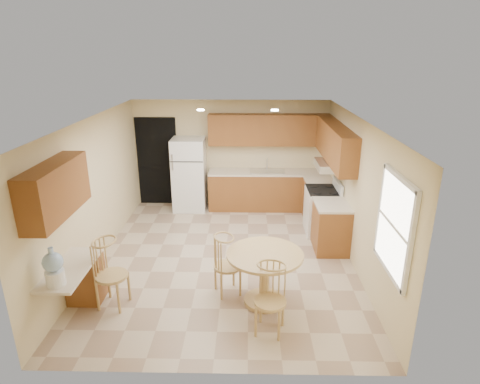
{
  "coord_description": "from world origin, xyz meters",
  "views": [
    {
      "loc": [
        0.4,
        -6.43,
        3.56
      ],
      "look_at": [
        0.26,
        0.3,
        1.16
      ],
      "focal_mm": 30.0,
      "sensor_mm": 36.0,
      "label": 1
    }
  ],
  "objects_px": {
    "refrigerator": "(189,174)",
    "chair_table_b": "(271,297)",
    "stove": "(322,210)",
    "dining_table": "(264,271)",
    "chair_table_a": "(227,262)",
    "chair_desk": "(108,271)",
    "water_crock": "(54,268)"
  },
  "relations": [
    {
      "from": "chair_table_b",
      "to": "chair_desk",
      "type": "bearing_deg",
      "value": 0.8
    },
    {
      "from": "refrigerator",
      "to": "water_crock",
      "type": "xyz_separation_m",
      "value": [
        -1.05,
        -4.52,
        0.16
      ]
    },
    {
      "from": "stove",
      "to": "chair_table_a",
      "type": "relative_size",
      "value": 1.15
    },
    {
      "from": "chair_table_a",
      "to": "refrigerator",
      "type": "bearing_deg",
      "value": 174.66
    },
    {
      "from": "stove",
      "to": "chair_table_a",
      "type": "height_order",
      "value": "stove"
    },
    {
      "from": "stove",
      "to": "chair_table_b",
      "type": "relative_size",
      "value": 1.13
    },
    {
      "from": "refrigerator",
      "to": "chair_table_b",
      "type": "relative_size",
      "value": 1.74
    },
    {
      "from": "stove",
      "to": "dining_table",
      "type": "height_order",
      "value": "stove"
    },
    {
      "from": "chair_table_b",
      "to": "water_crock",
      "type": "bearing_deg",
      "value": 14.94
    },
    {
      "from": "dining_table",
      "to": "chair_desk",
      "type": "distance_m",
      "value": 2.21
    },
    {
      "from": "chair_table_a",
      "to": "water_crock",
      "type": "bearing_deg",
      "value": -87.49
    },
    {
      "from": "stove",
      "to": "dining_table",
      "type": "bearing_deg",
      "value": -116.89
    },
    {
      "from": "refrigerator",
      "to": "dining_table",
      "type": "xyz_separation_m",
      "value": [
        1.6,
        -3.73,
        -0.31
      ]
    },
    {
      "from": "chair_table_b",
      "to": "refrigerator",
      "type": "bearing_deg",
      "value": -55.73
    },
    {
      "from": "stove",
      "to": "chair_desk",
      "type": "bearing_deg",
      "value": -141.87
    },
    {
      "from": "water_crock",
      "to": "refrigerator",
      "type": "bearing_deg",
      "value": 76.92
    },
    {
      "from": "refrigerator",
      "to": "water_crock",
      "type": "distance_m",
      "value": 4.64
    },
    {
      "from": "refrigerator",
      "to": "chair_table_b",
      "type": "distance_m",
      "value": 4.78
    },
    {
      "from": "chair_table_a",
      "to": "chair_desk",
      "type": "xyz_separation_m",
      "value": [
        -1.65,
        -0.37,
        0.05
      ]
    },
    {
      "from": "refrigerator",
      "to": "dining_table",
      "type": "height_order",
      "value": "refrigerator"
    },
    {
      "from": "chair_table_b",
      "to": "chair_desk",
      "type": "height_order",
      "value": "chair_desk"
    },
    {
      "from": "chair_table_a",
      "to": "chair_desk",
      "type": "bearing_deg",
      "value": -98.99
    },
    {
      "from": "water_crock",
      "to": "chair_desk",
      "type": "bearing_deg",
      "value": 51.81
    },
    {
      "from": "water_crock",
      "to": "chair_table_a",
      "type": "bearing_deg",
      "value": 24.21
    },
    {
      "from": "chair_table_a",
      "to": "chair_desk",
      "type": "relative_size",
      "value": 0.92
    },
    {
      "from": "chair_desk",
      "to": "stove",
      "type": "bearing_deg",
      "value": 138.57
    },
    {
      "from": "stove",
      "to": "chair_table_b",
      "type": "xyz_separation_m",
      "value": [
        -1.23,
        -3.26,
        0.12
      ]
    },
    {
      "from": "chair_table_b",
      "to": "water_crock",
      "type": "relative_size",
      "value": 1.87
    },
    {
      "from": "stove",
      "to": "chair_desk",
      "type": "height_order",
      "value": "stove"
    },
    {
      "from": "chair_table_a",
      "to": "chair_desk",
      "type": "height_order",
      "value": "chair_desk"
    },
    {
      "from": "stove",
      "to": "chair_table_a",
      "type": "bearing_deg",
      "value": -127.77
    },
    {
      "from": "chair_table_b",
      "to": "chair_desk",
      "type": "xyz_separation_m",
      "value": [
        -2.25,
        0.53,
        0.04
      ]
    }
  ]
}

